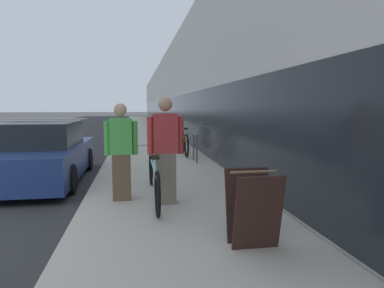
% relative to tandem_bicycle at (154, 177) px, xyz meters
% --- Properties ---
extents(sidewalk_slab, '(3.20, 70.00, 0.13)m').
position_rel_tandem_bicycle_xyz_m(sidewalk_slab, '(0.36, 19.54, -0.44)').
color(sidewalk_slab, '#BCB5A5').
rests_on(sidewalk_slab, ground).
extents(storefront_facade, '(10.01, 70.00, 5.76)m').
position_rel_tandem_bicycle_xyz_m(storefront_facade, '(6.99, 27.54, 2.37)').
color(storefront_facade, silver).
rests_on(storefront_facade, ground).
extents(tandem_bicycle, '(0.52, 2.85, 0.87)m').
position_rel_tandem_bicycle_xyz_m(tandem_bicycle, '(0.00, 0.00, 0.00)').
color(tandem_bicycle, black).
rests_on(tandem_bicycle, sidewalk_slab).
extents(person_rider, '(0.61, 0.24, 1.79)m').
position_rel_tandem_bicycle_xyz_m(person_rider, '(0.19, -0.37, 0.53)').
color(person_rider, '#756B5B').
rests_on(person_rider, sidewalk_slab).
extents(person_bystander, '(0.57, 0.23, 1.69)m').
position_rel_tandem_bicycle_xyz_m(person_bystander, '(-0.56, -0.02, 0.48)').
color(person_bystander, brown).
rests_on(person_bystander, sidewalk_slab).
extents(bike_rack_hoop, '(0.05, 0.60, 0.84)m').
position_rel_tandem_bicycle_xyz_m(bike_rack_hoop, '(1.43, 3.89, 0.14)').
color(bike_rack_hoop, '#4C4C51').
rests_on(bike_rack_hoop, sidewalk_slab).
extents(cruiser_bike_nearest, '(0.52, 1.72, 0.96)m').
position_rel_tandem_bicycle_xyz_m(cruiser_bike_nearest, '(1.31, 5.28, 0.03)').
color(cruiser_bike_nearest, black).
rests_on(cruiser_bike_nearest, sidewalk_slab).
extents(cruiser_bike_middle, '(0.52, 1.82, 0.99)m').
position_rel_tandem_bicycle_xyz_m(cruiser_bike_middle, '(1.47, 7.72, 0.04)').
color(cruiser_bike_middle, black).
rests_on(cruiser_bike_middle, sidewalk_slab).
extents(sandwich_board_sign, '(0.56, 0.56, 0.90)m').
position_rel_tandem_bicycle_xyz_m(sandwich_board_sign, '(1.04, -2.31, 0.08)').
color(sandwich_board_sign, '#331E19').
rests_on(sandwich_board_sign, sidewalk_slab).
extents(parked_sedan_curbside, '(1.95, 4.44, 1.47)m').
position_rel_tandem_bicycle_xyz_m(parked_sedan_curbside, '(-2.49, 2.40, 0.14)').
color(parked_sedan_curbside, navy).
rests_on(parked_sedan_curbside, ground).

